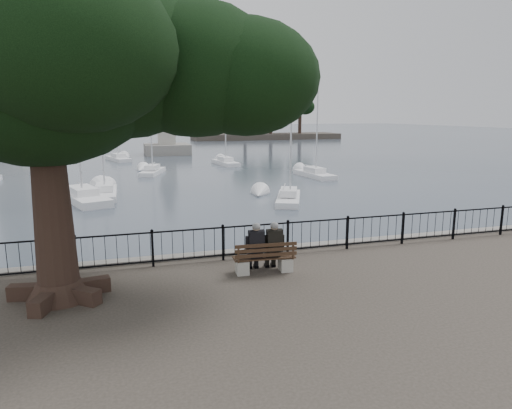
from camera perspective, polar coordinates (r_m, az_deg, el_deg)
name	(u,v)px	position (r m, az deg, el deg)	size (l,w,h in m)	color
harbor	(251,268)	(14.30, -0.57, -7.89)	(260.00, 260.00, 1.20)	gray
railing	(256,239)	(13.53, 0.00, -4.33)	(22.06, 0.06, 1.00)	black
bench	(264,262)	(12.32, 1.05, -7.14)	(1.70, 0.62, 0.88)	#A3A096
person_left	(255,249)	(12.26, -0.09, -5.59)	(0.42, 0.71, 1.39)	black
person_right	(273,248)	(12.37, 2.14, -5.45)	(0.42, 0.71, 1.39)	black
tree	(78,57)	(11.05, -21.33, 16.76)	(10.05, 7.02, 8.21)	black
lighthouse	(6,52)	(73.85, -28.76, 16.35)	(10.38, 10.38, 31.64)	gray
lion_monument	(167,138)	(60.28, -11.11, 8.16)	(5.62, 5.62, 8.38)	gray
sailboat_a	(83,195)	(29.45, -20.82, 1.06)	(3.67, 6.42, 12.20)	white
sailboat_b	(105,192)	(30.63, -18.35, 1.54)	(1.39, 5.00, 9.80)	white
sailboat_c	(289,197)	(27.35, 4.10, 0.96)	(3.01, 4.83, 9.14)	white
sailboat_d	(314,173)	(38.35, 7.32, 3.87)	(1.86, 5.21, 8.85)	white
sailboat_f	(153,170)	(40.91, -12.81, 4.17)	(2.66, 4.83, 9.45)	white
sailboat_g	(225,162)	(47.25, -3.85, 5.33)	(2.08, 5.19, 8.78)	white
sailboat_h	(118,158)	(53.39, -16.85, 5.62)	(2.90, 5.33, 11.20)	white
far_shore	(269,119)	(94.11, 1.69, 10.60)	(30.00, 8.60, 9.18)	#37312A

